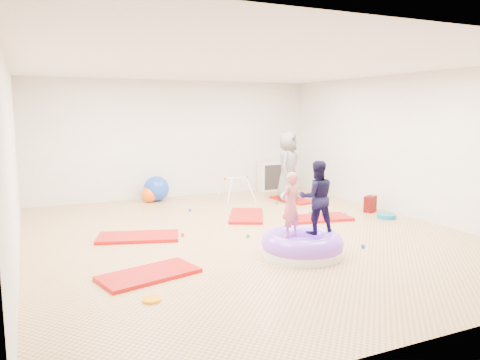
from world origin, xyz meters
name	(u,v)px	position (x,y,z in m)	size (l,w,h in m)	color
room	(248,152)	(0.00, 0.00, 1.40)	(7.01, 8.01, 2.81)	tan
gym_mat_front_left	(149,274)	(-2.00, -1.29, 0.03)	(1.23, 0.62, 0.05)	#B40B12
gym_mat_mid_left	(138,237)	(-1.73, 0.55, 0.03)	(1.31, 0.65, 0.05)	#B40B12
gym_mat_center_back	(246,216)	(0.56, 1.22, 0.03)	(1.28, 0.64, 0.05)	#B40B12
gym_mat_right	(318,218)	(1.74, 0.46, 0.03)	(1.24, 0.62, 0.05)	#B40B12
gym_mat_rear_right	(293,200)	(2.29, 2.32, 0.02)	(1.10, 0.55, 0.05)	#B40B12
inflatable_cushion	(302,246)	(0.23, -1.35, 0.15)	(1.19, 1.19, 0.37)	silver
child_pink	(290,201)	(0.03, -1.34, 0.81)	(0.34, 0.22, 0.94)	#C65C69
child_navy	(317,194)	(0.48, -1.32, 0.88)	(0.52, 0.41, 1.08)	black
adult_caregiver	(288,166)	(2.18, 2.38, 0.82)	(0.76, 0.50, 1.56)	slate
infant	(289,196)	(2.07, 2.12, 0.16)	(0.39, 0.40, 0.23)	#BBD0FC
ball_pit_balls	(272,218)	(0.90, 0.80, 0.03)	(3.49, 3.68, 0.06)	#298E46
exercise_ball_blue	(156,189)	(-0.62, 3.59, 0.29)	(0.59, 0.59, 0.59)	blue
exercise_ball_orange	(150,194)	(-0.80, 3.53, 0.19)	(0.37, 0.37, 0.37)	#FF5E02
infant_play_gym	(236,185)	(1.06, 2.82, 0.37)	(0.73, 0.70, 0.56)	silver
cube_shelf	(272,176)	(2.55, 3.79, 0.37)	(0.75, 0.37, 0.75)	silver
balance_disc	(386,216)	(3.01, -0.01, 0.04)	(0.37, 0.37, 0.08)	#0B6682
backpack	(370,204)	(3.10, 0.58, 0.17)	(0.29, 0.18, 0.33)	#9D0A07
yellow_toy	(152,300)	(-2.16, -2.07, 0.02)	(0.21, 0.21, 0.03)	#FF9C08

